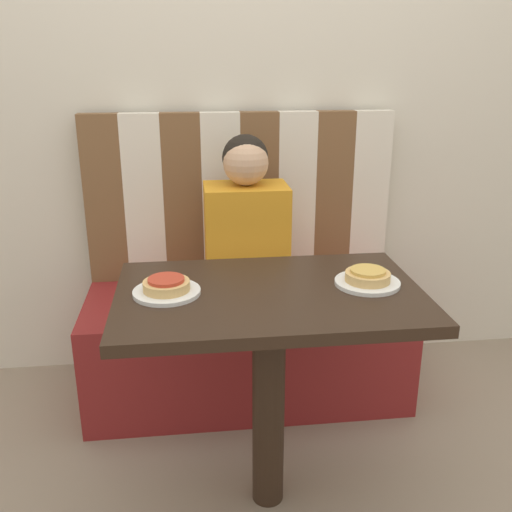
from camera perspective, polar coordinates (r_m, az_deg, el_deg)
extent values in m
plane|color=gray|center=(2.03, 1.18, -22.91)|extent=(12.00, 12.00, 0.00)
cube|color=beige|center=(2.48, -1.91, 17.81)|extent=(7.00, 0.05, 2.60)
cube|color=maroon|center=(2.43, -0.92, -8.76)|extent=(1.30, 0.56, 0.44)
cube|color=brown|center=(2.47, -14.88, 5.41)|extent=(0.16, 0.06, 0.71)
cube|color=beige|center=(2.45, -11.12, 5.60)|extent=(0.16, 0.06, 0.71)
cube|color=brown|center=(2.45, -7.31, 5.77)|extent=(0.16, 0.06, 0.71)
cube|color=beige|center=(2.45, -3.50, 5.91)|extent=(0.16, 0.06, 0.71)
cube|color=brown|center=(2.46, 0.29, 6.03)|extent=(0.16, 0.06, 0.71)
cube|color=beige|center=(2.49, 4.02, 6.12)|extent=(0.16, 0.06, 0.71)
cube|color=brown|center=(2.52, 7.66, 6.18)|extent=(0.16, 0.06, 0.71)
cube|color=beige|center=(2.57, 11.18, 6.21)|extent=(0.16, 0.06, 0.71)
cube|color=black|center=(1.64, 1.35, -4.02)|extent=(0.87, 0.57, 0.03)
cylinder|color=black|center=(1.82, 1.25, -14.71)|extent=(0.10, 0.10, 0.70)
cube|color=orange|center=(2.25, -0.98, 1.41)|extent=(0.32, 0.22, 0.46)
sphere|color=tan|center=(2.18, -1.03, 9.31)|extent=(0.17, 0.17, 0.17)
sphere|color=black|center=(2.19, -1.09, 9.81)|extent=(0.18, 0.18, 0.18)
cylinder|color=white|center=(1.62, -8.91, -3.57)|extent=(0.19, 0.19, 0.01)
cylinder|color=white|center=(1.70, 11.06, -2.63)|extent=(0.19, 0.19, 0.01)
cylinder|color=tan|center=(1.62, -8.95, -2.94)|extent=(0.13, 0.13, 0.03)
cylinder|color=#B73823|center=(1.61, -8.98, -2.35)|extent=(0.10, 0.10, 0.01)
cylinder|color=tan|center=(1.69, 11.10, -2.03)|extent=(0.13, 0.13, 0.03)
cylinder|color=gold|center=(1.69, 11.14, -1.46)|extent=(0.10, 0.10, 0.01)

